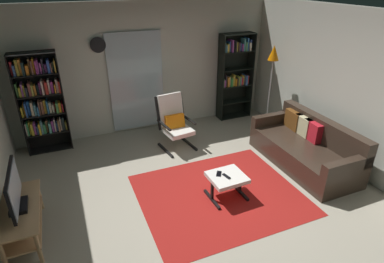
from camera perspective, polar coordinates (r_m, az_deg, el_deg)
ground_plane at (r=4.81m, az=2.23°, el=-12.68°), size 7.02×7.02×0.00m
wall_back at (r=6.71m, az=-8.20°, el=11.13°), size 5.60×0.06×2.60m
wall_right at (r=5.74m, az=27.88°, el=5.71°), size 0.06×6.00×2.60m
glass_door_panel at (r=6.66m, az=-9.86°, el=8.67°), size 1.10×0.01×2.00m
area_rug at (r=4.99m, az=4.90°, el=-11.11°), size 2.38×2.03×0.01m
tv_stand at (r=4.65m, az=-28.05°, el=-13.25°), size 0.45×1.14×0.46m
television at (r=4.41m, az=-29.13°, el=-9.33°), size 0.20×0.83×0.53m
bookshelf_near_tv at (r=6.36m, az=-25.40°, el=5.11°), size 0.77×0.30×1.86m
bookshelf_near_sofa at (r=7.30m, az=7.65°, el=10.55°), size 0.76×0.30×1.91m
leather_sofa at (r=5.92m, az=19.63°, el=-2.80°), size 0.89×1.98×0.81m
lounge_armchair at (r=6.05m, az=-3.21°, el=1.95°), size 0.65×0.72×1.02m
ottoman at (r=4.78m, az=6.25°, el=-8.50°), size 0.53×0.49×0.38m
tv_remote at (r=4.71m, az=6.17°, el=-7.95°), size 0.07×0.15×0.02m
cell_phone at (r=4.76m, az=4.82°, el=-7.53°), size 0.13×0.15×0.01m
floor_lamp_by_shelf at (r=6.68m, az=14.27°, el=12.24°), size 0.22×0.22×1.78m
wall_clock at (r=6.35m, az=-16.47°, el=14.61°), size 0.29×0.03×0.29m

